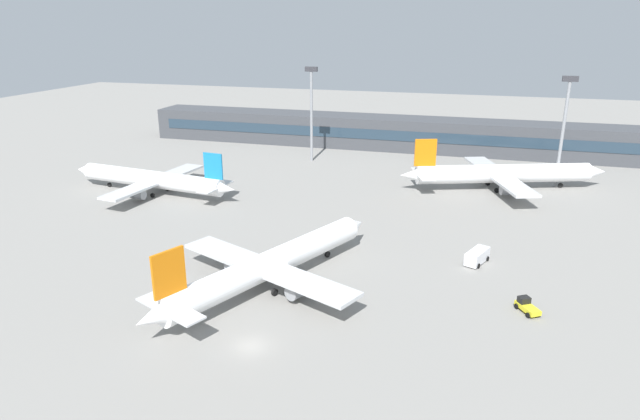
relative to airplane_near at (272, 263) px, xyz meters
The scene contains 9 objects.
ground_plane 24.96m from the airplane_near, 82.56° to the left, with size 400.00×400.00×0.00m, color gray.
terminal_building 92.21m from the airplane_near, 88.01° to the left, with size 148.16×12.13×9.00m.
airplane_near is the anchor object (origin of this frame).
airplane_mid 52.75m from the airplane_near, 140.37° to the left, with size 41.70×29.26×10.31m.
airplane_far 66.51m from the airplane_near, 60.78° to the left, with size 44.62×31.93×11.45m.
baggage_tug_yellow 34.18m from the airplane_near, ahead, with size 3.20×3.84×1.75m.
service_van_white 31.80m from the airplane_near, 29.42° to the left, with size 3.84×5.57×2.08m.
floodlight_tower_west 73.62m from the airplane_near, 102.58° to the left, with size 3.20×0.80×24.35m.
floodlight_tower_east 77.90m from the airplane_near, 55.35° to the left, with size 3.20×0.80×24.31m.
Camera 1 is at (22.76, -50.28, 35.41)m, focal length 30.93 mm.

